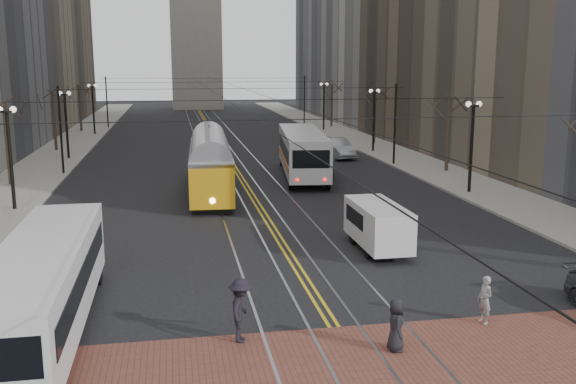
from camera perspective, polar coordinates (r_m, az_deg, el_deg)
name	(u,v)px	position (r m, az deg, el deg)	size (l,w,h in m)	color
ground	(327,315)	(21.58, 3.48, -10.90)	(260.00, 260.00, 0.00)	black
sidewalk_left	(66,149)	(65.69, -19.15, 3.63)	(5.00, 140.00, 0.15)	gray
sidewalk_right	(364,142)	(67.85, 6.81, 4.41)	(5.00, 140.00, 0.15)	gray
crosswalk_band	(362,371)	(18.07, 6.59, -15.56)	(25.00, 6.00, 0.01)	brown
streetcar_rails	(221,146)	(65.08, -5.96, 4.07)	(4.80, 130.00, 0.02)	gray
centre_lines	(221,146)	(65.08, -5.96, 4.07)	(0.42, 130.00, 0.01)	gold
lamp_posts	(237,136)	(48.67, -4.55, 4.97)	(27.60, 57.20, 5.60)	black
street_trees	(229,128)	(55.11, -5.23, 5.70)	(31.68, 53.28, 5.60)	#382D23
trolley_wires	(230,117)	(54.61, -5.21, 6.68)	(25.96, 120.00, 6.60)	black
transit_bus	(44,291)	(20.90, -20.87, -8.20)	(2.39, 11.48, 2.87)	silver
streetcar	(210,169)	(41.24, -6.92, 2.06)	(2.47, 13.32, 3.14)	orange
rear_bus	(302,154)	(47.01, 1.30, 3.39)	(2.77, 12.76, 3.33)	#BEBEBE
cargo_van	(378,227)	(28.70, 7.97, -3.14)	(1.81, 4.70, 2.08)	silver
sedan_grey	(319,166)	(47.40, 2.79, 2.31)	(1.74, 4.33, 1.47)	#45484E
sedan_silver	(337,148)	(56.88, 4.38, 3.92)	(1.81, 5.19, 1.71)	#9B9DA2
pedestrian_a	(396,325)	(19.07, 9.58, -11.57)	(0.76, 0.49, 1.55)	black
pedestrian_b	(485,300)	(21.60, 17.09, -9.14)	(0.56, 0.37, 1.55)	gray
pedestrian_d	(241,310)	(19.36, -4.21, -10.44)	(1.26, 0.72, 1.95)	black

